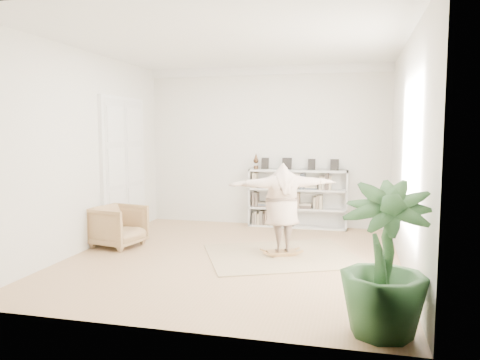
# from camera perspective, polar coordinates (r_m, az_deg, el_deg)

# --- Properties ---
(floor) EXTENTS (6.00, 6.00, 0.00)m
(floor) POSITION_cam_1_polar(r_m,az_deg,el_deg) (8.11, -0.79, -9.46)
(floor) COLOR #A68155
(floor) RESTS_ON ground
(room_shell) EXTENTS (6.00, 6.00, 6.00)m
(room_shell) POSITION_cam_1_polar(r_m,az_deg,el_deg) (10.78, 3.22, 13.17)
(room_shell) COLOR silver
(room_shell) RESTS_ON floor
(doors) EXTENTS (0.09, 1.78, 2.92)m
(doors) POSITION_cam_1_polar(r_m,az_deg,el_deg) (10.05, -13.96, 1.47)
(doors) COLOR white
(doors) RESTS_ON floor
(bookshelf) EXTENTS (2.20, 0.35, 1.64)m
(bookshelf) POSITION_cam_1_polar(r_m,az_deg,el_deg) (10.57, 6.98, -2.36)
(bookshelf) COLOR silver
(bookshelf) RESTS_ON floor
(armchair) EXTENTS (1.01, 0.99, 0.78)m
(armchair) POSITION_cam_1_polar(r_m,az_deg,el_deg) (9.09, -14.62, -5.46)
(armchair) COLOR tan
(armchair) RESTS_ON floor
(rug) EXTENTS (3.10, 2.85, 0.02)m
(rug) POSITION_cam_1_polar(r_m,az_deg,el_deg) (8.25, 5.09, -9.15)
(rug) COLOR tan
(rug) RESTS_ON floor
(rocker_board) EXTENTS (0.57, 0.47, 0.10)m
(rocker_board) POSITION_cam_1_polar(r_m,az_deg,el_deg) (8.24, 5.09, -8.77)
(rocker_board) COLOR olive
(rocker_board) RESTS_ON rug
(person) EXTENTS (1.93, 1.25, 1.53)m
(person) POSITION_cam_1_polar(r_m,az_deg,el_deg) (8.07, 5.15, -3.10)
(person) COLOR tan
(person) RESTS_ON rocker_board
(houseplant) EXTENTS (0.97, 0.97, 1.64)m
(houseplant) POSITION_cam_1_polar(r_m,az_deg,el_deg) (5.21, 17.14, -9.24)
(houseplant) COLOR #284F27
(houseplant) RESTS_ON floor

